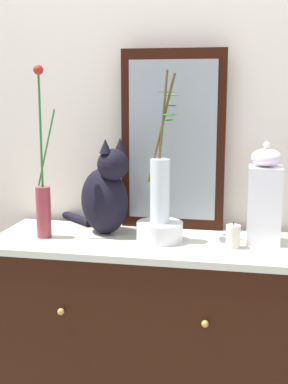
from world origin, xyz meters
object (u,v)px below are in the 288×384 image
object	(u,v)px
vase_slim_green	(43,199)
jar_lidded_porcelain	(265,198)
sideboard	(144,358)
bowl_porcelain	(160,231)
cat_sitting	(105,195)
vase_glass_clear	(161,183)
candle_pillar	(233,236)
mirror_leaning	(173,141)

from	to	relation	value
vase_slim_green	jar_lidded_porcelain	world-z (taller)	vase_slim_green
sideboard	bowl_porcelain	size ratio (longest dim) A/B	6.61
cat_sitting	jar_lidded_porcelain	distance (m)	0.59
vase_glass_clear	vase_slim_green	bearing A→B (deg)	-174.70
jar_lidded_porcelain	candle_pillar	size ratio (longest dim) A/B	3.95
cat_sitting	candle_pillar	bearing A→B (deg)	-11.29
vase_slim_green	jar_lidded_porcelain	xyz separation A→B (m)	(0.80, 0.09, 0.02)
vase_slim_green	vase_glass_clear	bearing A→B (deg)	5.30
sideboard	mirror_leaning	distance (m)	0.85
sideboard	candle_pillar	xyz separation A→B (m)	(0.33, -0.04, 0.51)
cat_sitting	jar_lidded_porcelain	world-z (taller)	cat_sitting
mirror_leaning	vase_glass_clear	size ratio (longest dim) A/B	1.29
bowl_porcelain	vase_glass_clear	distance (m)	0.18
bowl_porcelain	candle_pillar	xyz separation A→B (m)	(0.27, -0.04, 0.01)
bowl_porcelain	jar_lidded_porcelain	xyz separation A→B (m)	(0.37, 0.05, 0.13)
bowl_porcelain	vase_glass_clear	world-z (taller)	vase_glass_clear
sideboard	candle_pillar	size ratio (longest dim) A/B	12.15
cat_sitting	bowl_porcelain	xyz separation A→B (m)	(0.22, -0.06, -0.12)
bowl_porcelain	jar_lidded_porcelain	bearing A→B (deg)	7.67
vase_slim_green	vase_glass_clear	distance (m)	0.44
sideboard	jar_lidded_porcelain	xyz separation A→B (m)	(0.43, 0.05, 0.64)
mirror_leaning	bowl_porcelain	size ratio (longest dim) A/B	4.10
vase_slim_green	vase_glass_clear	xyz separation A→B (m)	(0.44, 0.04, 0.07)
sideboard	bowl_porcelain	xyz separation A→B (m)	(0.06, -0.00, 0.51)
cat_sitting	candle_pillar	size ratio (longest dim) A/B	4.07
sideboard	cat_sitting	xyz separation A→B (m)	(-0.16, 0.06, 0.62)
mirror_leaning	vase_glass_clear	world-z (taller)	mirror_leaning
bowl_porcelain	jar_lidded_porcelain	size ratio (longest dim) A/B	0.47
sideboard	vase_glass_clear	distance (m)	0.69
mirror_leaning	vase_slim_green	distance (m)	0.55
bowl_porcelain	candle_pillar	distance (m)	0.27
candle_pillar	cat_sitting	bearing A→B (deg)	168.71
bowl_porcelain	candle_pillar	size ratio (longest dim) A/B	1.84
sideboard	vase_glass_clear	xyz separation A→B (m)	(0.06, 0.00, 0.69)
sideboard	mirror_leaning	xyz separation A→B (m)	(0.08, 0.19, 0.82)
vase_glass_clear	cat_sitting	bearing A→B (deg)	165.49
vase_glass_clear	sideboard	bearing A→B (deg)	-175.98
vase_slim_green	bowl_porcelain	world-z (taller)	vase_slim_green
cat_sitting	bowl_porcelain	size ratio (longest dim) A/B	2.22
vase_glass_clear	jar_lidded_porcelain	bearing A→B (deg)	7.03
sideboard	bowl_porcelain	distance (m)	0.51
mirror_leaning	cat_sitting	xyz separation A→B (m)	(-0.24, -0.13, -0.20)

